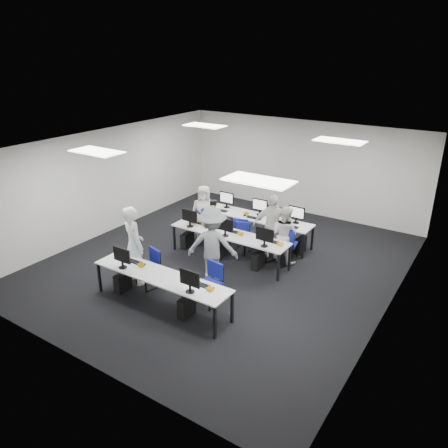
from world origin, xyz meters
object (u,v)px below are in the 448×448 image
Objects in this scene: chair_4 at (279,253)px; student_0 at (134,245)px; chair_3 at (239,242)px; desk_front at (161,278)px; chair_1 at (210,291)px; student_2 at (204,212)px; student_3 at (272,226)px; chair_7 at (287,250)px; chair_6 at (244,240)px; chair_5 at (213,229)px; photographer at (212,245)px; chair_2 at (202,232)px; desk_mid at (229,235)px; chair_0 at (149,275)px; student_1 at (284,234)px.

student_0 is at bearing -113.85° from chair_4.
chair_3 is 0.47× the size of student_0.
chair_1 is (0.76, 0.65, -0.39)m from desk_front.
student_3 is (2.20, -0.08, 0.09)m from student_2.
chair_4 is at bearing -33.00° from student_2.
chair_6 is at bearing 168.99° from chair_7.
chair_7 is 0.53× the size of student_3.
chair_5 is (-2.26, 0.35, -0.00)m from chair_4.
student_0 is at bearing 12.08° from photographer.
chair_5 reaches higher than desk_front.
chair_3 is at bearing -163.91° from chair_4.
student_2 reaches higher than chair_4.
chair_7 is 0.48× the size of student_0.
chair_4 is 2.64m from student_2.
chair_2 is 0.90× the size of chair_5.
student_0 reaches higher than chair_5.
chair_6 is 0.47× the size of photographer.
student_0 is (-1.18, -2.14, 0.25)m from desk_mid.
student_0 reaches higher than desk_front.
chair_0 is at bearing -78.56° from chair_5.
photographer reaches higher than chair_0.
photographer is at bearing -121.20° from student_0.
chair_0 is at bearing -166.47° from chair_1.
student_3 reaches higher than chair_3.
chair_7 is 0.59× the size of student_2.
photographer is at bearing -67.43° from chair_2.
chair_0 is at bearing 63.80° from student_1.
chair_3 is (-0.03, 0.53, -0.41)m from desk_mid.
chair_4 is 0.50× the size of student_0.
desk_mid is 0.67m from chair_3.
chair_4 is (2.43, -0.07, 0.03)m from chair_2.
chair_3 is 0.25m from chair_6.
photographer reaches higher than student_2.
desk_mid is at bearing -31.88° from chair_5.
desk_mid is 3.64× the size of chair_0.
chair_4 is at bearing 68.37° from chair_0.
photographer reaches higher than chair_3.
chair_3 is at bearing -10.53° from chair_5.
student_2 reaches higher than student_1.
chair_2 is 1.27m from chair_6.
chair_2 reaches higher than desk_mid.
student_2 is 0.84× the size of photographer.
chair_2 is at bearing 155.90° from desk_mid.
photographer is (1.05, 1.01, 0.62)m from chair_0.
chair_2 is (-1.27, 0.57, -0.42)m from desk_mid.
student_3 reaches higher than student_1.
desk_front is 3.62m from chair_7.
chair_4 is at bearing 69.31° from desk_front.
chair_5 is at bearing 111.11° from chair_0.
photographer is (0.26, -1.10, 0.22)m from desk_mid.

